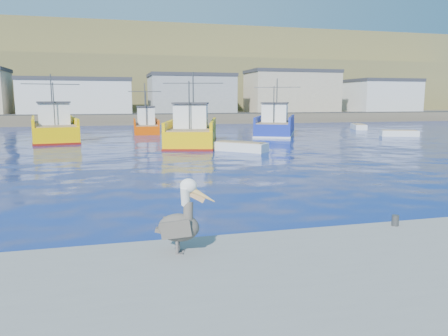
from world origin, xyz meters
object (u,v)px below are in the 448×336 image
(trawler_blue, at_px, (275,126))
(boat_orange, at_px, (146,125))
(skiff_extra, at_px, (399,134))
(trawler_yellow_b, at_px, (192,133))
(skiff_mid, at_px, (241,147))
(skiff_far, at_px, (359,127))
(pelican, at_px, (181,221))
(trawler_yellow_a, at_px, (54,129))

(trawler_blue, height_order, boat_orange, trawler_blue)
(boat_orange, height_order, skiff_extra, boat_orange)
(trawler_yellow_b, bearing_deg, skiff_mid, -66.86)
(skiff_mid, bearing_deg, trawler_blue, 59.86)
(trawler_blue, relative_size, skiff_far, 2.68)
(skiff_mid, height_order, skiff_far, skiff_mid)
(pelican, bearing_deg, trawler_yellow_a, 100.68)
(trawler_yellow_b, relative_size, pelican, 7.12)
(boat_orange, bearing_deg, trawler_blue, -23.31)
(skiff_mid, relative_size, pelican, 2.34)
(trawler_yellow_b, relative_size, skiff_extra, 2.96)
(trawler_yellow_b, distance_m, skiff_far, 29.48)
(trawler_blue, height_order, skiff_far, trawler_blue)
(trawler_yellow_b, height_order, skiff_far, trawler_yellow_b)
(skiff_extra, relative_size, pelican, 2.41)
(trawler_yellow_b, relative_size, trawler_blue, 1.04)
(trawler_yellow_a, relative_size, skiff_far, 2.86)
(boat_orange, xyz_separation_m, skiff_extra, (26.64, -11.86, -0.72))
(trawler_yellow_a, distance_m, skiff_far, 38.86)
(boat_orange, distance_m, skiff_far, 28.66)
(skiff_far, xyz_separation_m, skiff_extra, (-2.01, -11.47, -0.02))
(trawler_yellow_b, relative_size, skiff_mid, 3.03)
(boat_orange, distance_m, pelican, 44.10)
(skiff_extra, bearing_deg, boat_orange, 156.00)
(boat_orange, bearing_deg, skiff_mid, -75.04)
(skiff_far, distance_m, pelican, 53.70)
(trawler_yellow_b, distance_m, pelican, 29.70)
(trawler_blue, bearing_deg, skiff_extra, -24.80)
(trawler_yellow_a, bearing_deg, skiff_mid, -42.65)
(boat_orange, distance_m, skiff_extra, 29.18)
(trawler_yellow_a, bearing_deg, boat_orange, 36.14)
(boat_orange, xyz_separation_m, skiff_far, (28.65, -0.40, -0.71))
(trawler_yellow_a, relative_size, boat_orange, 1.65)
(trawler_yellow_b, height_order, trawler_blue, trawler_yellow_b)
(boat_orange, height_order, skiff_mid, boat_orange)
(trawler_yellow_b, xyz_separation_m, skiff_mid, (2.66, -6.23, -0.77))
(skiff_mid, bearing_deg, skiff_extra, 23.71)
(trawler_yellow_a, height_order, boat_orange, trawler_yellow_a)
(trawler_yellow_a, height_order, trawler_yellow_b, trawler_yellow_a)
(trawler_yellow_b, xyz_separation_m, pelican, (-5.63, -29.16, 0.18))
(trawler_blue, distance_m, pelican, 41.48)
(trawler_blue, xyz_separation_m, skiff_mid, (-8.67, -14.93, -0.74))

